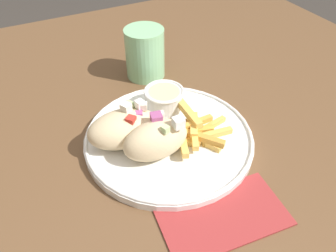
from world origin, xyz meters
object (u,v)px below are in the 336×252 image
(plate, at_px, (168,137))
(water_glass, at_px, (145,55))
(pita_sandwich_near, at_px, (156,139))
(sauce_ramekin, at_px, (163,99))
(pita_sandwich_far, at_px, (124,128))
(fries_pile, at_px, (195,131))

(plate, xyz_separation_m, water_glass, (0.05, 0.21, 0.04))
(pita_sandwich_near, height_order, sauce_ramekin, pita_sandwich_near)
(pita_sandwich_near, distance_m, sauce_ramekin, 0.12)
(pita_sandwich_far, distance_m, water_glass, 0.23)
(plate, distance_m, sauce_ramekin, 0.08)
(pita_sandwich_near, bearing_deg, fries_pile, 5.70)
(plate, xyz_separation_m, pita_sandwich_far, (-0.07, 0.02, 0.03))
(pita_sandwich_far, bearing_deg, fries_pile, -15.94)
(water_glass, bearing_deg, pita_sandwich_near, -110.23)
(plate, bearing_deg, pita_sandwich_far, 165.55)
(sauce_ramekin, height_order, water_glass, water_glass)
(fries_pile, relative_size, water_glass, 1.17)
(water_glass, bearing_deg, sauce_ramekin, -100.77)
(plate, distance_m, fries_pile, 0.05)
(sauce_ramekin, bearing_deg, pita_sandwich_near, -121.99)
(plate, height_order, pita_sandwich_far, pita_sandwich_far)
(pita_sandwich_far, height_order, fries_pile, pita_sandwich_far)
(fries_pile, height_order, water_glass, water_glass)
(pita_sandwich_far, distance_m, sauce_ramekin, 0.11)
(sauce_ramekin, bearing_deg, water_glass, 79.23)
(plate, distance_m, pita_sandwich_far, 0.08)
(water_glass, bearing_deg, fries_pile, -93.08)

